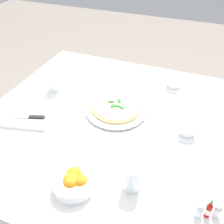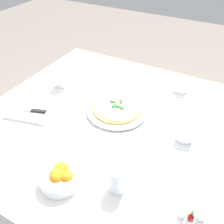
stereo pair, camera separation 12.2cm
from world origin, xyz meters
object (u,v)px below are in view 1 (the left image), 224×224
dinner_knife (26,117)px  salt_shaker (199,211)px  water_glass_left_edge (132,179)px  water_glass_near_right (54,82)px  pizza_plate (116,110)px  pepper_shaker (217,211)px  pizza (116,107)px  hot_sauce_bottle (209,209)px  napkin_folded (27,119)px  coffee_cup_back_corner (187,129)px  citrus_bowl (73,182)px  coffee_cup_far_right (174,83)px

dinner_knife → salt_shaker: (-0.81, 0.20, 0.00)m
water_glass_left_edge → water_glass_near_right: bearing=-37.6°
pizza_plate → pepper_shaker: bearing=141.2°
pizza → hot_sauce_bottle: hot_sauce_bottle is taller
napkin_folded → pepper_shaker: (-0.86, 0.18, 0.02)m
napkin_folded → hot_sauce_bottle: 0.86m
water_glass_left_edge → napkin_folded: bearing=-16.8°
water_glass_near_right → hot_sauce_bottle: 0.98m
napkin_folded → salt_shaker: salt_shaker is taller
pepper_shaker → water_glass_near_right: bearing=-27.6°
hot_sauce_bottle → pepper_shaker: hot_sauce_bottle is taller
napkin_folded → salt_shaker: 0.83m
pizza → hot_sauce_bottle: bearing=138.9°
coffee_cup_back_corner → dinner_knife: coffee_cup_back_corner is taller
pizza_plate → dinner_knife: dinner_knife is taller
napkin_folded → pepper_shaker: size_ratio=4.35×
dinner_knife → citrus_bowl: size_ratio=1.27×
pizza_plate → citrus_bowl: bearing=91.8°
water_glass_left_edge → citrus_bowl: 0.21m
water_glass_near_right → citrus_bowl: bearing=127.1°
pizza_plate → water_glass_near_right: size_ratio=2.80×
pizza → water_glass_left_edge: 0.45m
pizza → napkin_folded: size_ratio=0.99×
water_glass_near_right → pepper_shaker: bearing=152.4°
pizza → dinner_knife: (0.37, 0.22, -0.00)m
dinner_knife → pizza_plate: bearing=-167.7°
dinner_knife → water_glass_left_edge: bearing=144.6°
coffee_cup_back_corner → pepper_shaker: (-0.15, 0.36, -0.00)m
coffee_cup_far_right → dinner_knife: bearing=42.9°
water_glass_near_right → dinner_knife: 0.29m
pepper_shaker → napkin_folded: bearing=-11.7°
citrus_bowl → napkin_folded: bearing=-33.1°
hot_sauce_bottle → pepper_shaker: size_ratio=1.48×
pizza → citrus_bowl: bearing=91.8°
water_glass_left_edge → citrus_bowl: (0.19, 0.08, -0.02)m
pizza_plate → water_glass_left_edge: 0.45m
water_glass_left_edge → salt_shaker: water_glass_left_edge is taller
hot_sauce_bottle → salt_shaker: 0.03m
pizza_plate → dinner_knife: (0.37, 0.22, 0.01)m
coffee_cup_far_right → coffee_cup_back_corner: (-0.12, 0.36, 0.00)m
pepper_shaker → salt_shaker: bearing=19.7°
water_glass_left_edge → dinner_knife: (0.58, -0.17, -0.02)m
salt_shaker → coffee_cup_back_corner: bearing=-76.1°
water_glass_left_edge → napkin_folded: 0.60m
hot_sauce_bottle → salt_shaker: hot_sauce_bottle is taller
coffee_cup_back_corner → water_glass_near_right: size_ratio=1.20×
pizza → citrus_bowl: size_ratio=1.62×
pizza → pepper_shaker: bearing=141.2°
coffee_cup_back_corner → water_glass_near_right: 0.74m
pizza_plate → dinner_knife: size_ratio=1.58×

